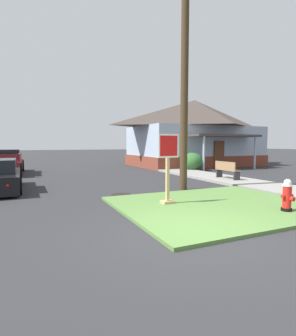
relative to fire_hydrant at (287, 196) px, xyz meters
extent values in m
plane|color=#2B2B2D|center=(-3.13, -0.43, -0.48)|extent=(160.00, 160.00, 0.00)
cube|color=#567F3D|center=(-1.13, 1.42, -0.44)|extent=(5.69, 4.80, 0.08)
cube|color=gray|center=(2.92, 6.20, -0.42)|extent=(2.20, 19.10, 0.12)
cylinder|color=black|center=(0.00, 0.00, -0.36)|extent=(0.28, 0.27, 0.08)
cylinder|color=red|center=(0.00, 0.00, -0.03)|extent=(0.22, 0.22, 0.58)
cylinder|color=silver|center=(0.00, 0.00, 0.28)|extent=(0.25, 0.25, 0.03)
sphere|color=silver|center=(0.00, 0.00, 0.35)|extent=(0.19, 0.19, 0.19)
cube|color=silver|center=(0.00, 0.00, 0.42)|extent=(0.04, 0.04, 0.04)
cylinder|color=red|center=(-0.15, 0.00, 0.00)|extent=(0.08, 0.09, 0.09)
cylinder|color=red|center=(0.15, 0.00, 0.00)|extent=(0.08, 0.09, 0.09)
cylinder|color=red|center=(0.00, -0.16, -0.05)|extent=(0.12, 0.09, 0.12)
cube|color=tan|center=(-2.42, 2.10, 0.60)|extent=(0.10, 0.10, 1.99)
cube|color=tan|center=(-2.42, 2.10, -0.36)|extent=(0.38, 0.30, 0.08)
cube|color=white|center=(-2.42, 2.05, 1.31)|extent=(0.69, 0.05, 0.69)
cube|color=red|center=(-2.42, 2.04, 1.31)|extent=(0.59, 0.05, 0.59)
cylinder|color=black|center=(-3.12, 4.35, -0.47)|extent=(0.70, 0.70, 0.02)
cylinder|color=black|center=(-6.54, 8.43, -0.17)|extent=(0.23, 0.62, 0.62)
cylinder|color=black|center=(-6.50, 5.83, -0.17)|extent=(0.23, 0.62, 0.62)
sphere|color=white|center=(-6.86, 9.18, -0.01)|extent=(0.14, 0.14, 0.14)
sphere|color=red|center=(-6.80, 5.07, -0.01)|extent=(0.12, 0.12, 0.12)
cube|color=maroon|center=(-7.45, 13.57, 0.02)|extent=(2.05, 5.05, 0.68)
cube|color=black|center=(-7.43, 14.27, 0.66)|extent=(1.72, 1.35, 0.68)
cube|color=maroon|center=(-6.57, 12.67, 0.58)|extent=(0.16, 2.10, 0.44)
cylinder|color=black|center=(-6.51, 15.05, -0.10)|extent=(0.28, 0.77, 0.76)
cylinder|color=black|center=(-6.59, 12.05, -0.10)|extent=(0.28, 0.77, 0.76)
cube|color=#93704C|center=(2.86, 5.59, 0.08)|extent=(0.40, 1.42, 0.06)
cube|color=#93704C|center=(2.68, 5.59, 0.30)|extent=(0.05, 1.42, 0.38)
cube|color=#2D2D33|center=(2.86, 4.96, -0.15)|extent=(0.36, 0.06, 0.41)
cube|color=#2D2D33|center=(2.86, 6.22, -0.15)|extent=(0.36, 0.06, 0.41)
cylinder|color=#42301E|center=(-0.54, 4.26, 4.76)|extent=(0.30, 0.30, 10.48)
cube|color=brown|center=(6.88, 14.49, -0.03)|extent=(10.14, 6.55, 0.90)
cube|color=#9EADC1|center=(6.88, 14.49, 1.59)|extent=(9.94, 6.42, 2.33)
pyramid|color=#423833|center=(6.88, 14.49, 3.88)|extent=(10.65, 6.88, 2.26)
cube|color=#423833|center=(6.88, 10.52, 1.95)|extent=(5.58, 1.40, 0.16)
cylinder|color=#9EADC1|center=(4.60, 9.97, 0.73)|extent=(0.16, 0.16, 2.42)
cylinder|color=#9EADC1|center=(9.16, 9.97, 0.73)|extent=(0.16, 0.16, 2.42)
cube|color=brown|center=(6.88, 11.20, 0.57)|extent=(0.90, 0.06, 2.00)
ellipsoid|color=#30622E|center=(4.10, 10.57, 0.15)|extent=(1.42, 1.42, 1.25)
camera|label=1|loc=(-6.19, -4.81, 1.37)|focal=28.71mm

